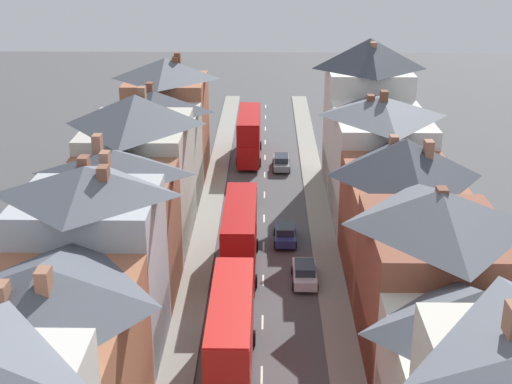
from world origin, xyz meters
TOP-DOWN VIEW (x-y plane):
  - pavement_left at (-5.10, 38.00)m, footprint 2.20×104.00m
  - pavement_right at (5.10, 38.00)m, footprint 2.20×104.00m
  - centre_line_dashes at (0.00, 36.00)m, footprint 0.14×97.80m
  - terrace_row_left at (-10.19, 23.16)m, footprint 8.00×71.02m
  - terrace_row_right at (10.19, 21.23)m, footprint 8.00×69.34m
  - double_decker_bus_lead at (-1.81, 17.95)m, footprint 2.74×10.80m
  - double_decker_bus_mid_street at (-1.81, 31.95)m, footprint 2.74×10.80m
  - double_decker_bus_far_approaching at (-1.81, 59.67)m, footprint 2.74×10.80m
  - car_near_blue at (1.80, 36.91)m, footprint 1.90×4.17m
  - car_near_silver at (-1.80, 46.36)m, footprint 1.90×3.85m
  - car_parked_left_a at (3.10, 29.73)m, footprint 1.90×4.24m
  - car_mid_black at (1.80, 55.97)m, footprint 1.90×4.58m

SIDE VIEW (x-z plane):
  - centre_line_dashes at x=0.00m, z-range 0.00..0.01m
  - pavement_left at x=-5.10m, z-range 0.00..0.14m
  - pavement_right at x=5.10m, z-range 0.00..0.14m
  - car_mid_black at x=1.80m, z-range 0.01..1.60m
  - car_near_silver at x=-1.80m, z-range 0.01..1.61m
  - car_near_blue at x=1.80m, z-range 0.01..1.62m
  - car_parked_left_a at x=3.10m, z-range 0.01..1.64m
  - double_decker_bus_lead at x=-1.81m, z-range 0.17..5.47m
  - double_decker_bus_mid_street at x=-1.81m, z-range 0.17..5.47m
  - double_decker_bus_far_approaching at x=-1.81m, z-range 0.17..5.47m
  - terrace_row_left at x=-10.19m, z-range -0.93..12.88m
  - terrace_row_right at x=10.19m, z-range -1.37..13.49m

